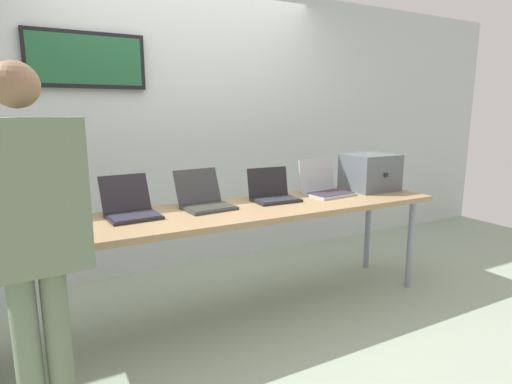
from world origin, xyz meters
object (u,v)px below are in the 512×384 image
(laptop_station_1, at_px, (130,207))
(laptop_station_0, at_px, (41,217))
(person, at_px, (30,223))
(equipment_box, at_px, (370,172))
(laptop_station_2, at_px, (204,199))
(laptop_station_3, at_px, (273,193))
(workbench, at_px, (243,215))
(laptop_station_4, at_px, (324,186))

(laptop_station_1, bearing_deg, laptop_station_0, 178.44)
(person, bearing_deg, equipment_box, 15.69)
(laptop_station_1, distance_m, person, 0.95)
(laptop_station_0, xyz_separation_m, laptop_station_1, (0.51, -0.01, 0.00))
(laptop_station_2, height_order, laptop_station_3, laptop_station_2)
(workbench, height_order, laptop_station_4, laptop_station_4)
(laptop_station_0, xyz_separation_m, laptop_station_2, (1.02, -0.01, 0.00))
(workbench, xyz_separation_m, equipment_box, (1.26, 0.10, 0.21))
(workbench, distance_m, person, 1.46)
(workbench, relative_size, equipment_box, 7.44)
(laptop_station_3, height_order, person, person)
(laptop_station_0, distance_m, laptop_station_1, 0.51)
(person, bearing_deg, workbench, 25.54)
(laptop_station_1, xyz_separation_m, laptop_station_2, (0.51, 0.01, 0.00))
(laptop_station_0, distance_m, laptop_station_3, 1.57)
(person, bearing_deg, laptop_station_2, 35.54)
(laptop_station_0, xyz_separation_m, person, (-0.04, -0.77, 0.15))
(laptop_station_0, relative_size, laptop_station_1, 1.00)
(laptop_station_1, relative_size, laptop_station_4, 0.97)
(workbench, relative_size, laptop_station_3, 8.83)
(laptop_station_1, distance_m, laptop_station_2, 0.51)
(workbench, xyz_separation_m, laptop_station_4, (0.80, 0.12, 0.12))
(laptop_station_0, bearing_deg, workbench, -6.60)
(workbench, xyz_separation_m, laptop_station_3, (0.31, 0.12, 0.11))
(laptop_station_1, bearing_deg, laptop_station_2, 0.90)
(laptop_station_3, bearing_deg, laptop_station_0, 179.10)
(person, bearing_deg, laptop_station_1, 53.66)
(laptop_station_0, height_order, laptop_station_2, laptop_station_2)
(laptop_station_1, height_order, person, person)
(laptop_station_3, bearing_deg, laptop_station_4, 0.24)
(laptop_station_2, relative_size, laptop_station_3, 1.11)
(laptop_station_3, height_order, laptop_station_4, laptop_station_4)
(workbench, distance_m, equipment_box, 1.29)
(equipment_box, bearing_deg, workbench, -175.52)
(laptop_station_0, height_order, laptop_station_1, laptop_station_1)
(laptop_station_0, xyz_separation_m, laptop_station_3, (1.57, -0.02, 0.00))
(workbench, relative_size, laptop_station_0, 7.96)
(laptop_station_2, bearing_deg, person, -144.46)
(workbench, bearing_deg, laptop_station_2, 149.24)
(equipment_box, xyz_separation_m, laptop_station_2, (-1.50, 0.04, -0.09))
(laptop_station_2, bearing_deg, laptop_station_0, 179.67)
(laptop_station_2, xyz_separation_m, laptop_station_3, (0.55, -0.02, -0.00))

